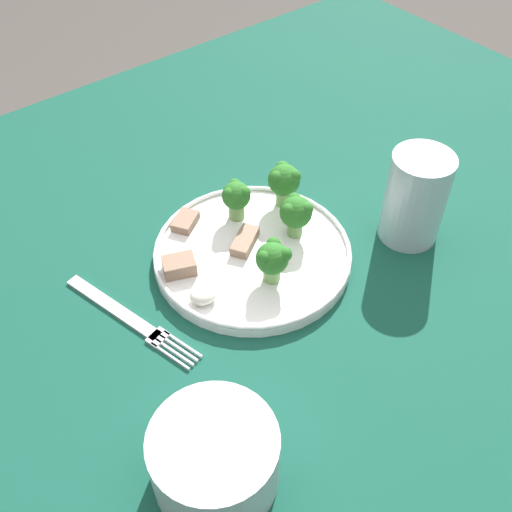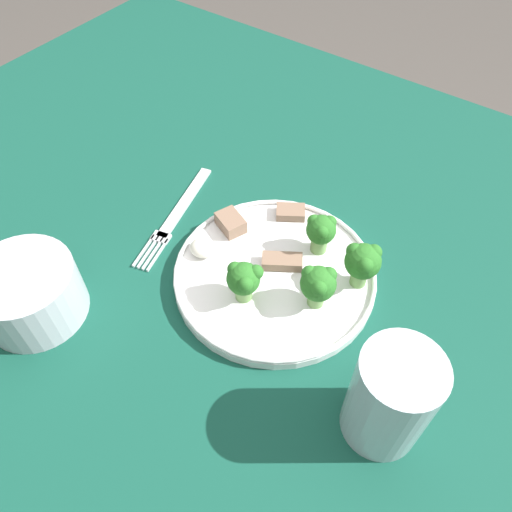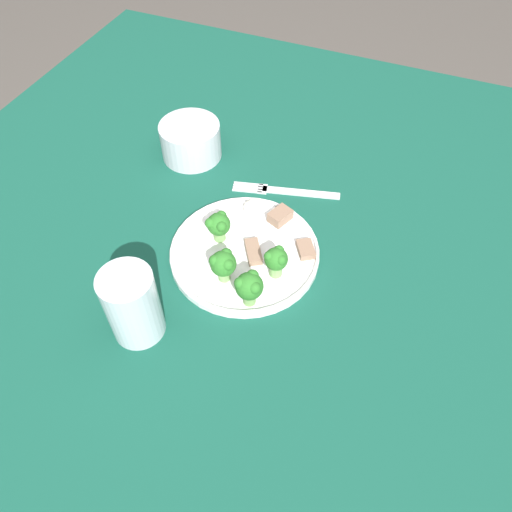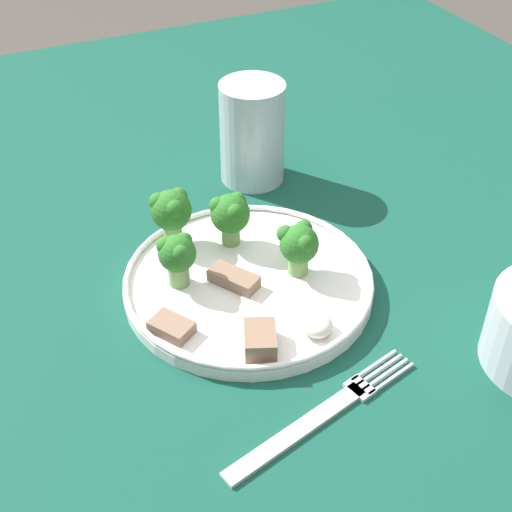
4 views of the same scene
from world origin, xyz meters
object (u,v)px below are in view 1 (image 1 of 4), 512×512
object	(u,v)px
dinner_plate	(253,253)
fork	(129,318)
drinking_glass	(414,202)
cream_bowl	(215,459)

from	to	relation	value
dinner_plate	fork	distance (m)	0.17
fork	drinking_glass	xyz separation A→B (m)	(-0.36, 0.10, 0.05)
cream_bowl	drinking_glass	distance (m)	0.40
drinking_glass	fork	bearing A→B (deg)	-15.91
fork	dinner_plate	bearing A→B (deg)	176.02
fork	cream_bowl	size ratio (longest dim) A/B	1.70
dinner_plate	drinking_glass	xyz separation A→B (m)	(-0.19, 0.09, 0.04)
dinner_plate	cream_bowl	xyz separation A→B (m)	(0.20, 0.20, 0.02)
cream_bowl	fork	bearing A→B (deg)	-97.98
dinner_plate	cream_bowl	world-z (taller)	cream_bowl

